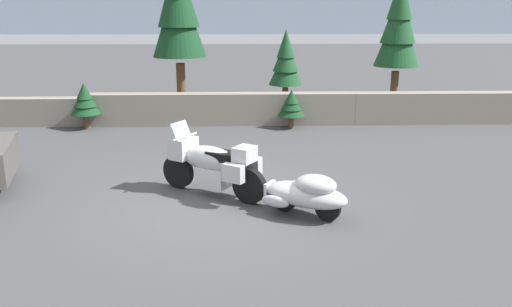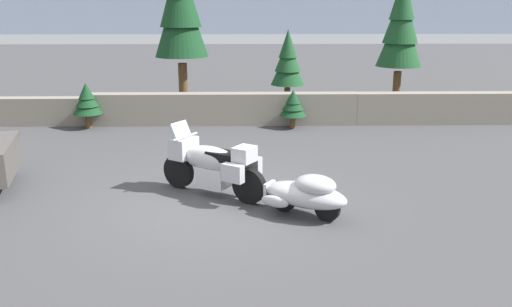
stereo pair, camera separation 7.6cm
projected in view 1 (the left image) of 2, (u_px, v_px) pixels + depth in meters
name	position (u px, v px, depth m)	size (l,w,h in m)	color
ground_plane	(209.00, 202.00, 9.63)	(80.00, 80.00, 0.00)	#424244
stone_guard_wall	(240.00, 109.00, 15.76)	(24.00, 0.51, 0.95)	gray
touring_motorcycle	(212.00, 164.00, 9.83)	(2.01, 1.48, 1.33)	black
car_shaped_trailer	(306.00, 193.00, 8.90)	(2.04, 1.50, 0.76)	black
pine_tree_tall	(178.00, 2.00, 16.66)	(1.73, 1.73, 5.68)	brown
pine_tree_secondary	(286.00, 60.00, 17.48)	(1.12, 1.12, 2.72)	brown
pine_tree_far_right	(399.00, 24.00, 17.29)	(1.50, 1.50, 4.58)	brown
pine_sapling_near	(85.00, 100.00, 15.10)	(0.84, 0.84, 1.34)	brown
pine_sapling_farther	(291.00, 104.00, 15.23)	(0.79, 0.79, 1.12)	brown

